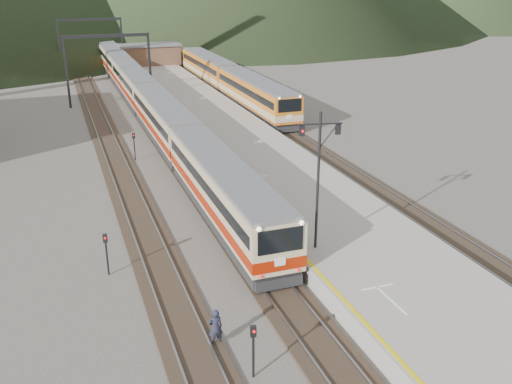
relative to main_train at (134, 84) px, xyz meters
name	(u,v)px	position (x,y,z in m)	size (l,w,h in m)	color
track_main	(161,134)	(0.00, -16.71, -1.83)	(2.60, 200.00, 0.23)	black
track_far	(107,139)	(-5.00, -16.71, -1.83)	(2.60, 200.00, 0.23)	black
track_second	(274,124)	(11.50, -16.71, -1.83)	(2.60, 200.00, 0.23)	black
platform	(223,130)	(5.60, -18.71, -1.40)	(8.00, 100.00, 1.00)	gray
gantry_near	(108,56)	(-2.85, -1.71, 3.69)	(9.55, 0.25, 8.00)	black
gantry_far	(90,35)	(-2.85, 23.29, 3.69)	(9.55, 0.25, 8.00)	black
station_shed	(150,54)	(5.60, 21.29, 0.67)	(9.40, 4.40, 3.10)	brown
main_train	(134,84)	(0.00, 0.00, 0.00)	(2.74, 94.02, 3.34)	tan
second_train	(229,80)	(11.50, -1.40, 0.06)	(2.83, 38.58, 3.46)	#BC691B
signal_mast	(319,168)	(2.86, -44.88, 3.49)	(2.17, 0.57, 7.21)	black
short_signal_a	(253,344)	(-3.17, -52.28, -0.44)	(0.24, 0.19, 2.27)	black
short_signal_b	(134,143)	(-3.42, -23.63, -0.44)	(0.24, 0.19, 2.27)	black
short_signal_c	(106,249)	(-7.54, -42.37, -0.44)	(0.24, 0.20, 2.27)	black
worker	(215,328)	(-3.98, -49.88, -1.06)	(0.61, 0.40, 1.68)	#1D1F2E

